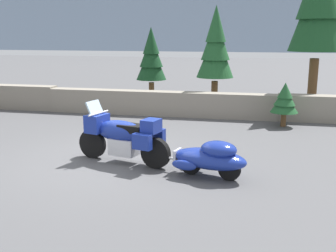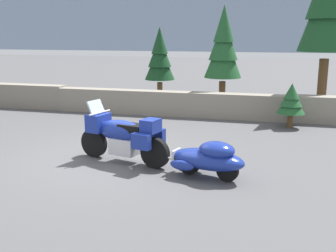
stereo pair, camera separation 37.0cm
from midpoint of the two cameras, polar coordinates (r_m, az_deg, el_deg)
ground_plane at (r=9.43m, az=-7.50°, el=-4.58°), size 80.00×80.00×0.00m
stone_guard_wall at (r=14.26m, az=0.79°, el=3.26°), size 24.00×0.63×0.90m
distant_ridgeline at (r=103.82m, az=13.30°, el=15.37°), size 240.00×80.00×16.00m
touring_motorcycle at (r=9.00m, az=-5.18°, el=-1.25°), size 2.27×1.10×1.33m
car_shaped_trailer at (r=8.10m, az=6.99°, el=-4.45°), size 2.22×1.07×0.76m
pine_tree_secondary at (r=14.98m, az=8.46°, el=11.03°), size 1.34×1.34×3.79m
pine_tree_far_right at (r=16.35m, az=-0.51°, el=9.70°), size 1.19×1.19×3.05m
pine_sapling_near at (r=12.86m, az=17.62°, el=3.47°), size 0.84×0.84×1.35m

